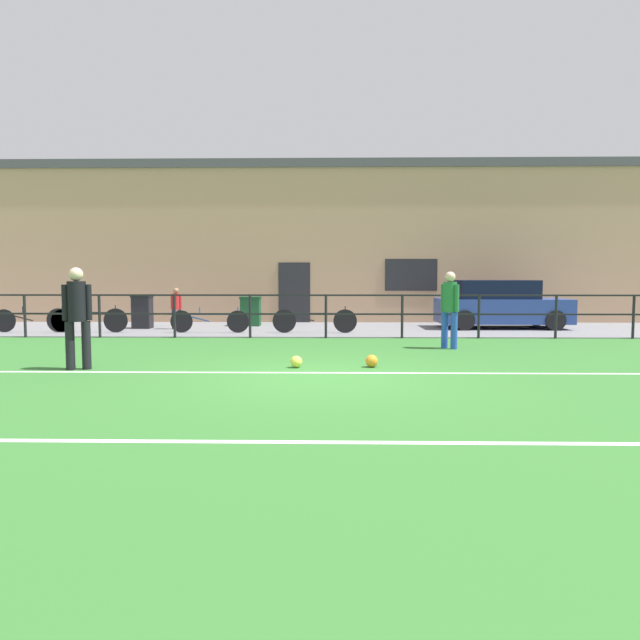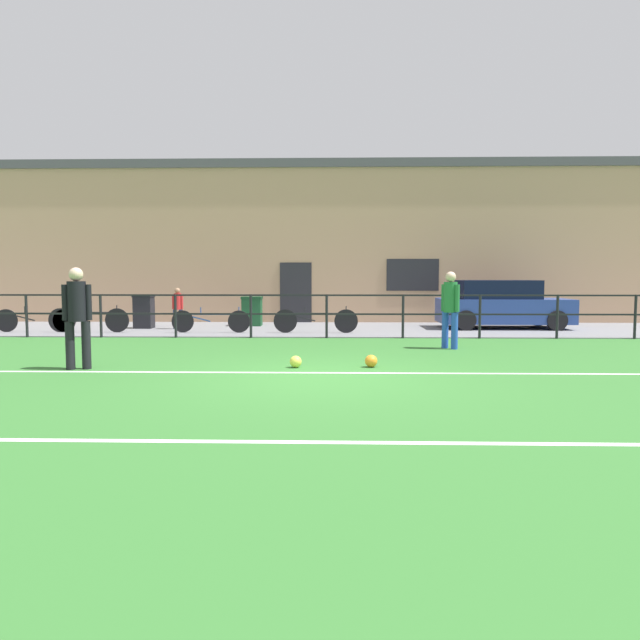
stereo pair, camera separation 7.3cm
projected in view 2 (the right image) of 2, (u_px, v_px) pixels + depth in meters
The scene contains 18 objects.
ground at pixel (321, 379), 9.25m from camera, with size 60.00×44.00×0.04m, color #33702D.
field_line_touchline at pixel (322, 373), 9.74m from camera, with size 36.00×0.11×0.00m, color white.
field_line_hash at pixel (312, 442), 5.67m from camera, with size 36.00×0.11×0.00m, color white.
pavement_strip at pixel (328, 329), 17.72m from camera, with size 48.00×5.00×0.02m, color slate.
perimeter_fence at pixel (327, 310), 15.17m from camera, with size 36.07×0.07×1.15m.
clubhouse_facade at pixel (329, 243), 21.19m from camera, with size 28.00×2.56×5.66m.
player_goalkeeper at pixel (77, 312), 10.04m from camera, with size 0.47×0.31×1.78m.
player_striker at pixel (450, 305), 12.93m from camera, with size 0.35×0.38×1.73m.
soccer_ball_match at pixel (371, 361), 10.33m from camera, with size 0.22×0.22×0.22m, color orange.
soccer_ball_spare at pixel (296, 362), 10.29m from camera, with size 0.21×0.21×0.21m, color #E5E04C.
spectator_child at pixel (178, 306), 17.59m from camera, with size 0.34×0.22×1.25m.
parked_car_red at pixel (502, 305), 17.90m from camera, with size 3.94×1.82×1.48m.
bicycle_parked_0 at pixel (89, 320), 16.58m from camera, with size 2.34×0.04×0.78m.
bicycle_parked_1 at pixel (211, 321), 16.49m from camera, with size 2.25×0.04×0.73m.
bicycle_parked_2 at pixel (35, 320), 16.62m from camera, with size 2.35×0.04×0.76m.
bicycle_parked_3 at pixel (315, 321), 16.41m from camera, with size 2.39×0.04×0.76m.
trash_bin_0 at pixel (252, 311), 18.76m from camera, with size 0.65×0.55×0.95m.
trash_bin_1 at pixel (144, 311), 17.86m from camera, with size 0.58×0.49×1.04m.
Camera 2 is at (0.23, -9.15, 1.62)m, focal length 32.49 mm.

